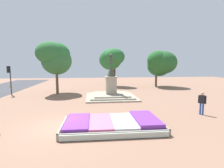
{
  "coord_description": "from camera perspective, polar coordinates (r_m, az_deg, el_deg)",
  "views": [
    {
      "loc": [
        1.91,
        -10.4,
        3.73
      ],
      "look_at": [
        3.59,
        4.22,
        2.06
      ],
      "focal_mm": 28.0,
      "sensor_mm": 36.0,
      "label": 1
    }
  ],
  "objects": [
    {
      "name": "ground_plane",
      "position": [
        11.21,
        -16.42,
        -13.22
      ],
      "size": [
        76.07,
        76.07,
        0.0
      ],
      "primitive_type": "plane",
      "color": "#8C6651"
    },
    {
      "name": "flower_planter",
      "position": [
        10.55,
        0.41,
        -12.86
      ],
      "size": [
        5.82,
        3.48,
        0.58
      ],
      "color": "#38281C",
      "rests_on": "ground_plane"
    },
    {
      "name": "statue_monument",
      "position": [
        19.57,
        -0.31,
        -2.47
      ],
      "size": [
        5.49,
        5.49,
        4.87
      ],
      "color": "#9F9580",
      "rests_on": "ground_plane"
    },
    {
      "name": "traffic_light_far_corner",
      "position": [
        24.3,
        -30.5,
        2.5
      ],
      "size": [
        0.41,
        0.29,
        3.51
      ],
      "color": "#2D2D33",
      "rests_on": "ground_plane"
    },
    {
      "name": "pedestrian_near_planter",
      "position": [
        14.53,
        27.33,
        -5.09
      ],
      "size": [
        0.41,
        0.46,
        1.72
      ],
      "color": "#264CA5",
      "rests_on": "ground_plane"
    },
    {
      "name": "park_tree_far_left",
      "position": [
        29.72,
        -0.0,
        8.3
      ],
      "size": [
        4.22,
        3.91,
        6.34
      ],
      "color": "#4C3823",
      "rests_on": "ground_plane"
    },
    {
      "name": "park_tree_behind_statue",
      "position": [
        30.02,
        15.57,
        6.58
      ],
      "size": [
        4.96,
        4.71,
        5.9
      ],
      "color": "brown",
      "rests_on": "ground_plane"
    },
    {
      "name": "park_tree_far_right",
      "position": [
        23.25,
        -18.29,
        8.41
      ],
      "size": [
        4.21,
        4.49,
        6.48
      ],
      "color": "brown",
      "rests_on": "ground_plane"
    }
  ]
}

